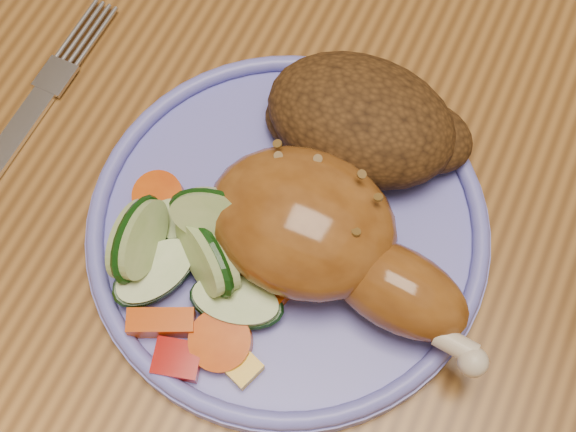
% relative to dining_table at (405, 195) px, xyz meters
% --- Properties ---
extents(ground, '(4.00, 4.00, 0.00)m').
position_rel_dining_table_xyz_m(ground, '(0.00, 0.00, -0.67)').
color(ground, brown).
rests_on(ground, ground).
extents(dining_table, '(0.90, 1.40, 0.75)m').
position_rel_dining_table_xyz_m(dining_table, '(0.00, 0.00, 0.00)').
color(dining_table, brown).
rests_on(dining_table, ground).
extents(plate, '(0.23, 0.23, 0.01)m').
position_rel_dining_table_xyz_m(plate, '(-0.05, -0.09, 0.09)').
color(plate, '#6C6EDD').
rests_on(plate, dining_table).
extents(plate_rim, '(0.23, 0.23, 0.01)m').
position_rel_dining_table_xyz_m(plate_rim, '(-0.05, -0.09, 0.10)').
color(plate_rim, '#6C6EDD').
rests_on(plate_rim, plate).
extents(chicken_leg, '(0.17, 0.09, 0.06)m').
position_rel_dining_table_xyz_m(chicken_leg, '(-0.02, -0.10, 0.12)').
color(chicken_leg, brown).
rests_on(chicken_leg, plate).
extents(rice_pilaf, '(0.12, 0.08, 0.05)m').
position_rel_dining_table_xyz_m(rice_pilaf, '(-0.03, -0.02, 0.11)').
color(rice_pilaf, '#462A11').
rests_on(rice_pilaf, plate).
extents(vegetable_pile, '(0.11, 0.11, 0.06)m').
position_rel_dining_table_xyz_m(vegetable_pile, '(-0.09, -0.14, 0.11)').
color(vegetable_pile, '#A50A05').
rests_on(vegetable_pile, plate).
extents(fork, '(0.02, 0.18, 0.00)m').
position_rel_dining_table_xyz_m(fork, '(-0.23, -0.10, 0.09)').
color(fork, silver).
rests_on(fork, dining_table).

